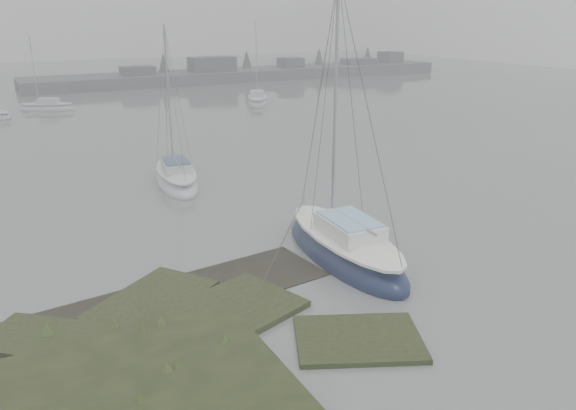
% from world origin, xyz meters
% --- Properties ---
extents(ground, '(160.00, 160.00, 0.00)m').
position_xyz_m(ground, '(0.00, 30.00, 0.00)').
color(ground, slate).
rests_on(ground, ground).
extents(far_shoreline, '(60.00, 8.00, 4.15)m').
position_xyz_m(far_shoreline, '(26.84, 61.90, 0.85)').
color(far_shoreline, '#4C4F51').
rests_on(far_shoreline, ground).
extents(sailboat_main, '(3.03, 7.84, 10.85)m').
position_xyz_m(sailboat_main, '(3.38, 4.51, 0.34)').
color(sailboat_main, '#0F1837').
rests_on(sailboat_main, ground).
extents(sailboat_white, '(2.99, 6.56, 8.92)m').
position_xyz_m(sailboat_white, '(0.81, 16.92, 0.28)').
color(sailboat_white, silver).
rests_on(sailboat_white, ground).
extents(sailboat_far_b, '(4.51, 6.47, 8.74)m').
position_xyz_m(sailboat_far_b, '(16.97, 40.72, 0.27)').
color(sailboat_far_b, '#B0B6BB').
rests_on(sailboat_far_b, ground).
extents(sailboat_far_c, '(5.54, 3.79, 7.47)m').
position_xyz_m(sailboat_far_c, '(-2.48, 46.56, 0.23)').
color(sailboat_far_c, silver).
rests_on(sailboat_far_c, ground).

